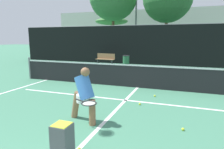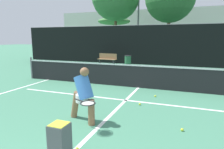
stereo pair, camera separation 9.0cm
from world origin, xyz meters
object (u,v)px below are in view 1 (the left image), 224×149
object	(u,v)px
ball_hopper	(63,144)
courtside_bench	(105,59)
trash_bin	(126,61)
parked_car	(206,55)
player_practicing	(84,93)

from	to	relation	value
ball_hopper	courtside_bench	bearing A→B (deg)	108.56
courtside_bench	trash_bin	world-z (taller)	courtside_bench
courtside_bench	parked_car	world-z (taller)	parked_car
ball_hopper	parked_car	bearing A→B (deg)	77.69
trash_bin	parked_car	size ratio (longest dim) A/B	0.18
player_practicing	ball_hopper	xyz separation A→B (m)	(0.47, -1.64, -0.34)
trash_bin	parked_car	distance (m)	7.06
player_practicing	courtside_bench	distance (m)	10.41
courtside_bench	trash_bin	distance (m)	1.75
ball_hopper	parked_car	world-z (taller)	parked_car
trash_bin	player_practicing	bearing A→B (deg)	-80.04
courtside_bench	ball_hopper	bearing A→B (deg)	-66.23
ball_hopper	courtside_bench	xyz separation A→B (m)	(-3.85, 11.48, 0.09)
ball_hopper	player_practicing	bearing A→B (deg)	106.10
player_practicing	parked_car	bearing A→B (deg)	97.36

